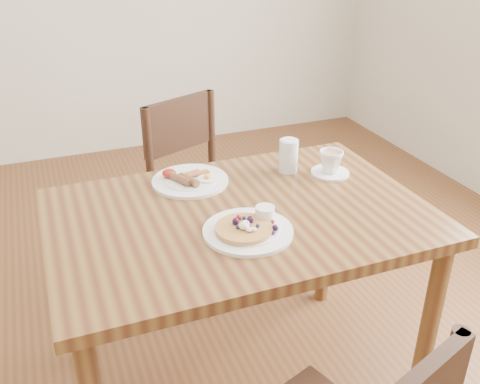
{
  "coord_description": "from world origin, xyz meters",
  "views": [
    {
      "loc": [
        -0.54,
        -1.38,
        1.59
      ],
      "look_at": [
        0.0,
        0.0,
        0.82
      ],
      "focal_mm": 40.0,
      "sensor_mm": 36.0,
      "label": 1
    }
  ],
  "objects_px": {
    "pancake_plate": "(249,228)",
    "breakfast_plate": "(189,180)",
    "dining_table": "(240,238)",
    "water_glass": "(288,156)",
    "teacup_saucer": "(331,163)",
    "chair_far": "(201,187)"
  },
  "relations": [
    {
      "from": "pancake_plate",
      "to": "breakfast_plate",
      "type": "distance_m",
      "value": 0.39
    },
    {
      "from": "dining_table",
      "to": "water_glass",
      "type": "xyz_separation_m",
      "value": [
        0.28,
        0.22,
        0.16
      ]
    },
    {
      "from": "pancake_plate",
      "to": "breakfast_plate",
      "type": "xyz_separation_m",
      "value": [
        -0.07,
        0.39,
        -0.0
      ]
    },
    {
      "from": "pancake_plate",
      "to": "water_glass",
      "type": "distance_m",
      "value": 0.46
    },
    {
      "from": "teacup_saucer",
      "to": "water_glass",
      "type": "height_order",
      "value": "water_glass"
    },
    {
      "from": "pancake_plate",
      "to": "breakfast_plate",
      "type": "height_order",
      "value": "pancake_plate"
    },
    {
      "from": "pancake_plate",
      "to": "breakfast_plate",
      "type": "bearing_deg",
      "value": 100.18
    },
    {
      "from": "breakfast_plate",
      "to": "water_glass",
      "type": "height_order",
      "value": "water_glass"
    },
    {
      "from": "dining_table",
      "to": "pancake_plate",
      "type": "bearing_deg",
      "value": -99.84
    },
    {
      "from": "dining_table",
      "to": "breakfast_plate",
      "type": "distance_m",
      "value": 0.3
    },
    {
      "from": "chair_far",
      "to": "breakfast_plate",
      "type": "distance_m",
      "value": 0.54
    },
    {
      "from": "pancake_plate",
      "to": "teacup_saucer",
      "type": "distance_m",
      "value": 0.51
    },
    {
      "from": "teacup_saucer",
      "to": "water_glass",
      "type": "bearing_deg",
      "value": 149.57
    },
    {
      "from": "dining_table",
      "to": "pancake_plate",
      "type": "distance_m",
      "value": 0.17
    },
    {
      "from": "dining_table",
      "to": "teacup_saucer",
      "type": "bearing_deg",
      "value": 19.3
    },
    {
      "from": "breakfast_plate",
      "to": "water_glass",
      "type": "distance_m",
      "value": 0.37
    },
    {
      "from": "dining_table",
      "to": "teacup_saucer",
      "type": "distance_m",
      "value": 0.46
    },
    {
      "from": "dining_table",
      "to": "breakfast_plate",
      "type": "relative_size",
      "value": 4.44
    },
    {
      "from": "teacup_saucer",
      "to": "breakfast_plate",
      "type": "bearing_deg",
      "value": 167.04
    },
    {
      "from": "teacup_saucer",
      "to": "pancake_plate",
      "type": "bearing_deg",
      "value": -147.9
    },
    {
      "from": "pancake_plate",
      "to": "chair_far",
      "type": "bearing_deg",
      "value": 82.83
    },
    {
      "from": "chair_far",
      "to": "water_glass",
      "type": "height_order",
      "value": "chair_far"
    }
  ]
}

